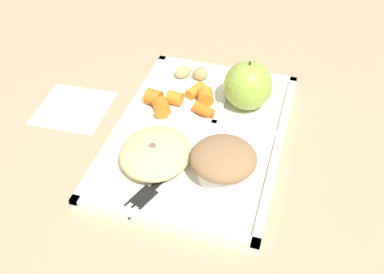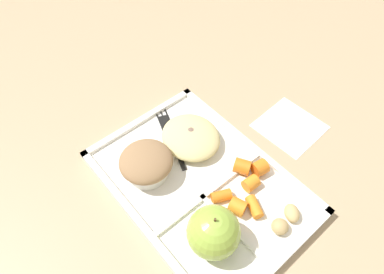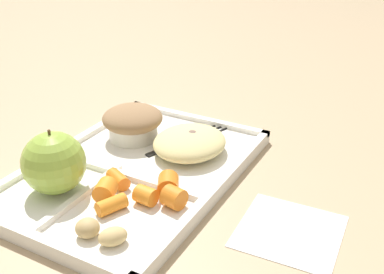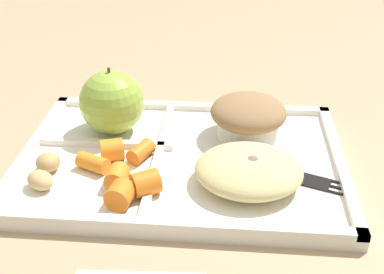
{
  "view_description": "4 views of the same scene",
  "coord_description": "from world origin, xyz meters",
  "px_view_note": "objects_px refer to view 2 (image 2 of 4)",
  "views": [
    {
      "loc": [
        0.55,
        0.15,
        0.52
      ],
      "look_at": [
        0.05,
        0.0,
        0.05
      ],
      "focal_mm": 44.22,
      "sensor_mm": 36.0,
      "label": 1
    },
    {
      "loc": [
        -0.22,
        0.21,
        0.54
      ],
      "look_at": [
        0.06,
        -0.03,
        0.06
      ],
      "focal_mm": 31.62,
      "sensor_mm": 36.0,
      "label": 2
    },
    {
      "loc": [
        -0.46,
        -0.35,
        0.35
      ],
      "look_at": [
        0.05,
        -0.06,
        0.05
      ],
      "focal_mm": 43.49,
      "sensor_mm": 36.0,
      "label": 3
    },
    {
      "loc": [
        0.05,
        -0.5,
        0.34
      ],
      "look_at": [
        0.01,
        -0.01,
        0.05
      ],
      "focal_mm": 46.45,
      "sensor_mm": 36.0,
      "label": 4
    }
  ],
  "objects_px": {
    "lunch_tray": "(200,184)",
    "plastic_fork": "(169,133)",
    "green_apple": "(214,232)",
    "bran_muffin": "(146,163)"
  },
  "relations": [
    {
      "from": "green_apple",
      "to": "plastic_fork",
      "type": "relative_size",
      "value": 0.55
    },
    {
      "from": "bran_muffin",
      "to": "plastic_fork",
      "type": "bearing_deg",
      "value": -62.0
    },
    {
      "from": "green_apple",
      "to": "plastic_fork",
      "type": "xyz_separation_m",
      "value": [
        0.22,
        -0.09,
        -0.04
      ]
    },
    {
      "from": "plastic_fork",
      "to": "bran_muffin",
      "type": "bearing_deg",
      "value": 118.0
    },
    {
      "from": "plastic_fork",
      "to": "lunch_tray",
      "type": "bearing_deg",
      "value": 167.04
    },
    {
      "from": "lunch_tray",
      "to": "plastic_fork",
      "type": "height_order",
      "value": "lunch_tray"
    },
    {
      "from": "green_apple",
      "to": "plastic_fork",
      "type": "height_order",
      "value": "green_apple"
    },
    {
      "from": "green_apple",
      "to": "plastic_fork",
      "type": "bearing_deg",
      "value": -21.4
    },
    {
      "from": "lunch_tray",
      "to": "bran_muffin",
      "type": "xyz_separation_m",
      "value": [
        0.08,
        0.06,
        0.03
      ]
    },
    {
      "from": "lunch_tray",
      "to": "green_apple",
      "type": "relative_size",
      "value": 4.34
    }
  ]
}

